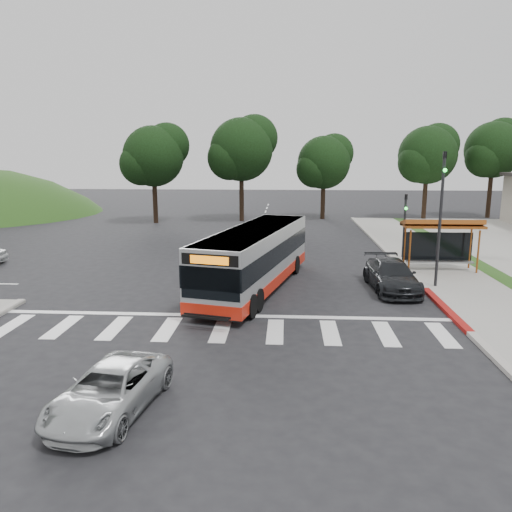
# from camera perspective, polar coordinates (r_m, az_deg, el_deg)

# --- Properties ---
(ground) EXTENTS (140.00, 140.00, 0.00)m
(ground) POSITION_cam_1_polar(r_m,az_deg,el_deg) (23.35, -2.43, -4.28)
(ground) COLOR black
(ground) RESTS_ON ground
(sidewalk_east) EXTENTS (4.00, 40.00, 0.12)m
(sidewalk_east) POSITION_cam_1_polar(r_m,az_deg,el_deg) (32.18, 19.01, -0.40)
(sidewalk_east) COLOR gray
(sidewalk_east) RESTS_ON ground
(curb_east) EXTENTS (0.30, 40.00, 0.15)m
(curb_east) POSITION_cam_1_polar(r_m,az_deg,el_deg) (31.69, 15.53, -0.33)
(curb_east) COLOR #9E9991
(curb_east) RESTS_ON ground
(curb_east_red) EXTENTS (0.32, 6.00, 0.15)m
(curb_east_red) POSITION_cam_1_polar(r_m,az_deg,el_deg) (22.31, 20.78, -5.60)
(curb_east_red) COLOR maroon
(curb_east_red) RESTS_ON ground
(crosswalk_ladder) EXTENTS (18.00, 2.60, 0.01)m
(crosswalk_ladder) POSITION_cam_1_polar(r_m,az_deg,el_deg) (18.62, -4.02, -8.45)
(crosswalk_ladder) COLOR silver
(crosswalk_ladder) RESTS_ON ground
(bus_shelter) EXTENTS (4.20, 1.60, 2.86)m
(bus_shelter) POSITION_cam_1_polar(r_m,az_deg,el_deg) (29.00, 20.42, 2.86)
(bus_shelter) COLOR #944918
(bus_shelter) RESTS_ON sidewalk_east
(traffic_signal_ne_tall) EXTENTS (0.18, 0.37, 6.50)m
(traffic_signal_ne_tall) POSITION_cam_1_polar(r_m,az_deg,el_deg) (25.04, 20.38, 5.13)
(traffic_signal_ne_tall) COLOR black
(traffic_signal_ne_tall) RESTS_ON ground
(traffic_signal_ne_short) EXTENTS (0.18, 0.37, 4.00)m
(traffic_signal_ne_short) POSITION_cam_1_polar(r_m,az_deg,el_deg) (31.91, 16.63, 4.06)
(traffic_signal_ne_short) COLOR black
(traffic_signal_ne_short) RESTS_ON ground
(tree_ne_a) EXTENTS (6.16, 5.74, 9.30)m
(tree_ne_a) POSITION_cam_1_polar(r_m,az_deg,el_deg) (52.25, 19.08, 10.94)
(tree_ne_a) COLOR black
(tree_ne_a) RESTS_ON parking_lot
(tree_ne_b) EXTENTS (6.16, 5.74, 10.02)m
(tree_ne_b) POSITION_cam_1_polar(r_m,az_deg,el_deg) (56.36, 25.57, 11.00)
(tree_ne_b) COLOR black
(tree_ne_b) RESTS_ON ground
(tree_north_a) EXTENTS (6.60, 6.15, 10.17)m
(tree_north_a) POSITION_cam_1_polar(r_m,az_deg,el_deg) (48.61, -1.58, 12.19)
(tree_north_a) COLOR black
(tree_north_a) RESTS_ON ground
(tree_north_b) EXTENTS (5.72, 5.33, 8.43)m
(tree_north_b) POSITION_cam_1_polar(r_m,az_deg,el_deg) (50.55, 7.85, 10.63)
(tree_north_b) COLOR black
(tree_north_b) RESTS_ON ground
(tree_north_c) EXTENTS (6.16, 5.74, 9.30)m
(tree_north_c) POSITION_cam_1_polar(r_m,az_deg,el_deg) (48.01, -11.55, 11.22)
(tree_north_c) COLOR black
(tree_north_c) RESTS_ON ground
(transit_bus) EXTENTS (5.06, 11.56, 2.92)m
(transit_bus) POSITION_cam_1_polar(r_m,az_deg,el_deg) (23.78, -0.07, -0.36)
(transit_bus) COLOR #A7AAAC
(transit_bus) RESTS_ON ground
(pedestrian) EXTENTS (0.87, 0.84, 2.01)m
(pedestrian) POSITION_cam_1_polar(r_m,az_deg,el_deg) (20.60, -0.44, -3.54)
(pedestrian) COLOR white
(pedestrian) RESTS_ON ground
(dark_sedan) EXTENTS (2.24, 5.01, 1.43)m
(dark_sedan) POSITION_cam_1_polar(r_m,az_deg,el_deg) (24.57, 15.22, -2.17)
(dark_sedan) COLOR black
(dark_sedan) RESTS_ON ground
(silver_suv_south) EXTENTS (2.56, 4.44, 1.17)m
(silver_suv_south) POSITION_cam_1_polar(r_m,az_deg,el_deg) (13.40, -16.38, -14.49)
(silver_suv_south) COLOR #ABAFB0
(silver_suv_south) RESTS_ON ground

